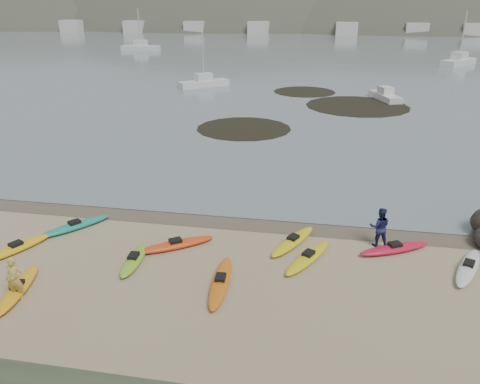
# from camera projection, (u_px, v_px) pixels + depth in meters

# --- Properties ---
(ground) EXTENTS (600.00, 600.00, 0.00)m
(ground) POSITION_uv_depth(u_px,v_px,m) (240.00, 218.00, 24.55)
(ground) COLOR tan
(ground) RESTS_ON ground
(wet_sand) EXTENTS (60.00, 60.00, 0.00)m
(wet_sand) POSITION_uv_depth(u_px,v_px,m) (239.00, 221.00, 24.28)
(wet_sand) COLOR brown
(wet_sand) RESTS_ON ground
(water) EXTENTS (1200.00, 1200.00, 0.00)m
(water) POSITION_uv_depth(u_px,v_px,m) (323.00, 18.00, 297.71)
(water) COLOR slate
(water) RESTS_ON ground
(kayaks) EXTENTS (21.95, 9.41, 0.34)m
(kayaks) POSITION_uv_depth(u_px,v_px,m) (212.00, 255.00, 20.67)
(kayaks) COLOR silver
(kayaks) RESTS_ON ground
(person_west) EXTENTS (0.70, 0.51, 1.77)m
(person_west) POSITION_uv_depth(u_px,v_px,m) (14.00, 279.00, 17.62)
(person_west) COLOR tan
(person_west) RESTS_ON ground
(person_east) EXTENTS (0.93, 0.73, 1.90)m
(person_east) POSITION_uv_depth(u_px,v_px,m) (380.00, 227.00, 21.50)
(person_east) COLOR #1B2051
(person_east) RESTS_ON ground
(kelp_mats) EXTENTS (20.19, 27.16, 0.04)m
(kelp_mats) POSITION_uv_depth(u_px,v_px,m) (316.00, 108.00, 49.85)
(kelp_mats) COLOR black
(kelp_mats) RESTS_ON water
(moored_boats) EXTENTS (102.07, 82.46, 1.24)m
(moored_boats) POSITION_uv_depth(u_px,v_px,m) (361.00, 55.00, 92.62)
(moored_boats) COLOR silver
(moored_boats) RESTS_ON ground
(far_hills) EXTENTS (550.00, 135.00, 80.00)m
(far_hills) POSITION_uv_depth(u_px,v_px,m) (410.00, 67.00, 200.77)
(far_hills) COLOR #384235
(far_hills) RESTS_ON ground
(far_town) EXTENTS (199.00, 5.00, 4.00)m
(far_town) POSITION_uv_depth(u_px,v_px,m) (335.00, 29.00, 154.84)
(far_town) COLOR beige
(far_town) RESTS_ON ground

